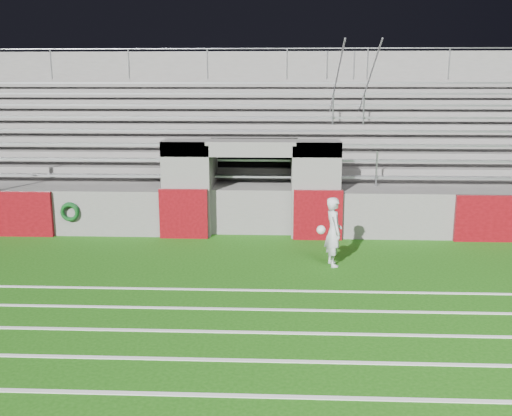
{
  "coord_description": "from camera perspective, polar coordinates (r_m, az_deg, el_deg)",
  "views": [
    {
      "loc": [
        0.8,
        -11.89,
        4.08
      ],
      "look_at": [
        0.2,
        1.8,
        1.1
      ],
      "focal_mm": 40.0,
      "sensor_mm": 36.0,
      "label": 1
    }
  ],
  "objects": [
    {
      "name": "ground",
      "position": [
        12.59,
        -1.27,
        -6.63
      ],
      "size": [
        90.0,
        90.0,
        0.0
      ],
      "primitive_type": "plane",
      "color": "#1A520D",
      "rests_on": "ground"
    },
    {
      "name": "goalkeeper_with_ball",
      "position": [
        13.09,
        7.72,
        -2.36
      ],
      "size": [
        0.64,
        0.65,
        1.6
      ],
      "color": "silver",
      "rests_on": "ground"
    },
    {
      "name": "hose_coil",
      "position": [
        16.23,
        -18.13,
        -0.37
      ],
      "size": [
        0.52,
        0.15,
        0.52
      ],
      "color": "#0C3E17",
      "rests_on": "ground"
    },
    {
      "name": "stadium_structure",
      "position": [
        20.04,
        0.2,
        4.85
      ],
      "size": [
        26.0,
        8.48,
        5.42
      ],
      "color": "#5E5B59",
      "rests_on": "ground"
    },
    {
      "name": "field_markings",
      "position": [
        8.04,
        -3.73,
        -18.18
      ],
      "size": [
        28.0,
        8.09,
        0.01
      ],
      "color": "white",
      "rests_on": "ground"
    }
  ]
}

